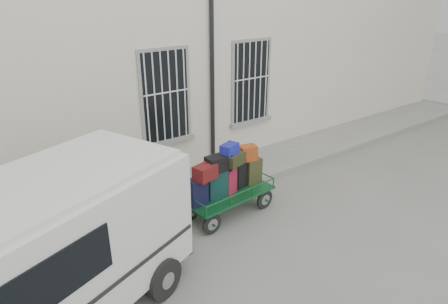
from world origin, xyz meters
name	(u,v)px	position (x,y,z in m)	size (l,w,h in m)	color
ground	(254,224)	(0.00, 0.00, 0.00)	(80.00, 80.00, 0.00)	slate
building	(135,51)	(0.00, 5.50, 3.00)	(24.00, 5.15, 6.00)	beige
sidewalk	(199,183)	(0.00, 2.20, 0.07)	(24.00, 1.70, 0.15)	slate
luggage_cart	(227,180)	(-0.21, 0.68, 0.86)	(2.42, 1.09, 1.68)	black
van	(30,258)	(-4.35, -0.43, 1.36)	(5.07, 3.54, 2.37)	silver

